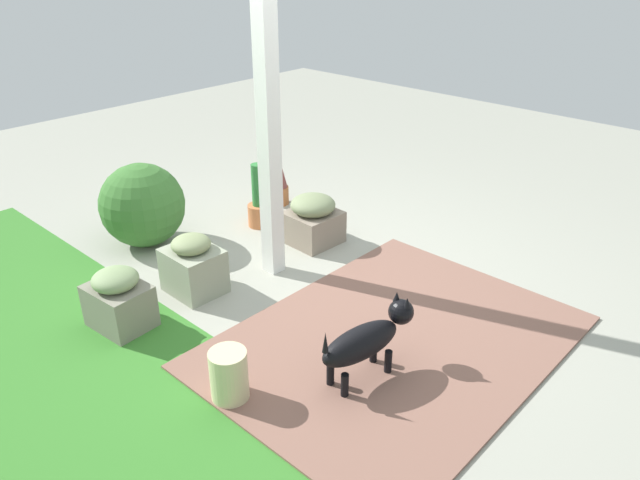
% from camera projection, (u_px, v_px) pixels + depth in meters
% --- Properties ---
extents(ground_plane, '(12.00, 12.00, 0.00)m').
position_uv_depth(ground_plane, '(318.00, 283.00, 4.70)').
color(ground_plane, '#9B9C8D').
extents(brick_path, '(1.80, 2.40, 0.02)m').
position_uv_depth(brick_path, '(394.00, 341.00, 4.01)').
color(brick_path, '#825A4C').
rests_on(brick_path, ground).
extents(porch_pillar, '(0.13, 0.13, 2.55)m').
position_uv_depth(porch_pillar, '(268.00, 114.00, 4.31)').
color(porch_pillar, white).
rests_on(porch_pillar, ground).
extents(stone_planter_nearest, '(0.43, 0.44, 0.44)m').
position_uv_depth(stone_planter_nearest, '(313.00, 219.00, 5.24)').
color(stone_planter_nearest, gray).
rests_on(stone_planter_nearest, ground).
extents(stone_planter_mid, '(0.42, 0.36, 0.46)m').
position_uv_depth(stone_planter_mid, '(193.00, 266.00, 4.51)').
color(stone_planter_mid, gray).
rests_on(stone_planter_mid, ground).
extents(stone_planter_far, '(0.44, 0.36, 0.43)m').
position_uv_depth(stone_planter_far, '(119.00, 300.00, 4.10)').
color(stone_planter_far, gray).
rests_on(stone_planter_far, ground).
extents(round_shrub, '(0.72, 0.72, 0.72)m').
position_uv_depth(round_shrub, '(142.00, 205.00, 5.15)').
color(round_shrub, '#386D2E').
rests_on(round_shrub, ground).
extents(terracotta_pot_spiky, '(0.21, 0.21, 0.57)m').
position_uv_depth(terracotta_pot_spiky, '(278.00, 178.00, 5.97)').
color(terracotta_pot_spiky, '#AC6134').
rests_on(terracotta_pot_spiky, ground).
extents(terracotta_pot_tall, '(0.21, 0.21, 0.59)m').
position_uv_depth(terracotta_pot_tall, '(259.00, 204.00, 5.54)').
color(terracotta_pot_tall, '#C36F41').
rests_on(terracotta_pot_tall, ground).
extents(dog, '(0.27, 0.69, 0.47)m').
position_uv_depth(dog, '(367.00, 339.00, 3.58)').
color(dog, black).
rests_on(dog, ground).
extents(ceramic_urn, '(0.22, 0.22, 0.33)m').
position_uv_depth(ceramic_urn, '(229.00, 376.00, 3.46)').
color(ceramic_urn, beige).
rests_on(ceramic_urn, ground).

